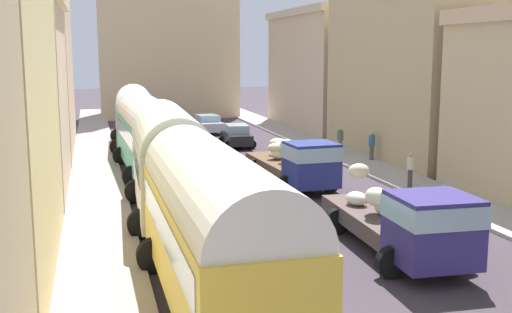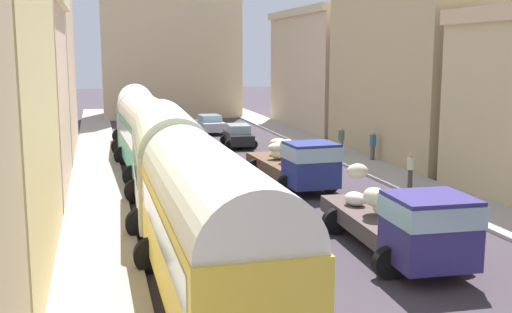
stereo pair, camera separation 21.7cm
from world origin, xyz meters
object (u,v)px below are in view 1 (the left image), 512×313
(car_3, at_px, (208,160))
(pedestrian_0, at_px, (340,140))
(parked_bus_2, at_px, (148,131))
(cargo_truck_0, at_px, (407,221))
(pedestrian_3, at_px, (372,144))
(car_2, at_px, (261,218))
(car_4, at_px, (178,136))
(parked_bus_3, at_px, (135,115))
(car_1, at_px, (208,124))
(cargo_truck_1, at_px, (297,162))
(pedestrian_1, at_px, (410,169))
(parked_bus_1, at_px, (169,157))
(parked_bus_0, at_px, (215,222))
(car_0, at_px, (237,135))

(car_3, relative_size, pedestrian_0, 2.15)
(parked_bus_2, xyz_separation_m, cargo_truck_0, (6.25, -15.87, -0.97))
(parked_bus_2, height_order, pedestrian_3, parked_bus_2)
(car_2, height_order, car_4, car_4)
(parked_bus_3, distance_m, car_2, 22.10)
(car_2, xyz_separation_m, car_4, (0.12, 21.07, 0.01))
(pedestrian_3, bearing_deg, car_3, -172.99)
(car_1, bearing_deg, cargo_truck_1, -88.86)
(car_1, xyz_separation_m, pedestrian_0, (5.75, -12.80, 0.27))
(car_4, bearing_deg, pedestrian_1, -61.03)
(parked_bus_2, xyz_separation_m, parked_bus_3, (0.00, 9.00, -0.02))
(pedestrian_0, bearing_deg, car_3, -158.11)
(parked_bus_2, distance_m, car_3, 3.41)
(parked_bus_1, distance_m, car_4, 17.43)
(car_3, bearing_deg, parked_bus_0, -99.75)
(cargo_truck_0, bearing_deg, parked_bus_3, 104.10)
(car_0, bearing_deg, parked_bus_1, -111.02)
(cargo_truck_0, height_order, car_2, cargo_truck_0)
(cargo_truck_1, relative_size, car_3, 1.98)
(parked_bus_3, relative_size, cargo_truck_1, 1.11)
(car_1, bearing_deg, parked_bus_1, -103.67)
(parked_bus_2, xyz_separation_m, car_0, (6.54, 8.03, -1.47))
(parked_bus_0, relative_size, cargo_truck_0, 1.31)
(parked_bus_1, bearing_deg, car_2, -56.95)
(parked_bus_0, height_order, parked_bus_2, parked_bus_0)
(cargo_truck_1, height_order, pedestrian_3, cargo_truck_1)
(parked_bus_0, relative_size, pedestrian_3, 5.43)
(car_0, height_order, pedestrian_1, pedestrian_1)
(cargo_truck_1, xyz_separation_m, car_0, (0.21, 13.27, -0.48))
(parked_bus_2, relative_size, car_2, 2.22)
(parked_bus_0, distance_m, pedestrian_0, 23.66)
(car_2, xyz_separation_m, pedestrian_0, (9.13, 15.46, 0.20))
(parked_bus_1, distance_m, pedestrian_0, 16.47)
(parked_bus_1, xyz_separation_m, pedestrian_1, (11.12, 1.89, -1.31))
(parked_bus_2, relative_size, pedestrian_0, 5.64)
(parked_bus_0, height_order, pedestrian_1, parked_bus_0)
(cargo_truck_1, relative_size, pedestrian_3, 4.19)
(car_2, distance_m, car_3, 11.95)
(car_1, distance_m, car_4, 7.89)
(car_1, bearing_deg, pedestrian_1, -76.98)
(car_3, bearing_deg, parked_bus_2, 161.83)
(car_0, bearing_deg, pedestrian_3, -51.94)
(cargo_truck_0, xyz_separation_m, pedestrian_1, (4.87, 8.76, -0.23))
(parked_bus_0, distance_m, pedestrian_3, 22.22)
(cargo_truck_1, xyz_separation_m, pedestrian_1, (4.79, -1.87, -0.21))
(cargo_truck_0, height_order, car_1, cargo_truck_0)
(parked_bus_0, height_order, car_3, parked_bus_0)
(car_0, height_order, pedestrian_0, pedestrian_0)
(car_0, distance_m, car_1, 7.35)
(cargo_truck_0, bearing_deg, car_0, 89.28)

